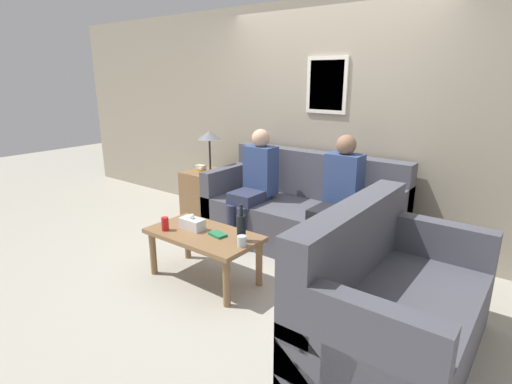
{
  "coord_description": "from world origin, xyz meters",
  "views": [
    {
      "loc": [
        2.1,
        -3.03,
        1.8
      ],
      "look_at": [
        -0.14,
        -0.11,
        0.72
      ],
      "focal_mm": 28.0,
      "sensor_mm": 36.0,
      "label": 1
    }
  ],
  "objects": [
    {
      "name": "person_right",
      "position": [
        0.48,
        0.38,
        0.68
      ],
      "size": [
        0.34,
        0.63,
        1.26
      ],
      "color": "black",
      "rests_on": "ground_plane"
    },
    {
      "name": "tissue_box",
      "position": [
        -0.43,
        -0.69,
        0.51
      ],
      "size": [
        0.23,
        0.12,
        0.15
      ],
      "color": "silver",
      "rests_on": "coffee_table"
    },
    {
      "name": "person_left",
      "position": [
        -0.49,
        0.33,
        0.68
      ],
      "size": [
        0.34,
        0.59,
        1.24
      ],
      "color": "#2D334C",
      "rests_on": "ground_plane"
    },
    {
      "name": "couch_side",
      "position": [
        1.39,
        -0.67,
        0.34
      ],
      "size": [
        0.9,
        1.51,
        0.99
      ],
      "rotation": [
        0.0,
        0.0,
        1.57
      ],
      "color": "#4C4C56",
      "rests_on": "ground_plane"
    },
    {
      "name": "wine_bottle",
      "position": [
        0.11,
        -0.63,
        0.58
      ],
      "size": [
        0.08,
        0.08,
        0.32
      ],
      "color": "black",
      "rests_on": "coffee_table"
    },
    {
      "name": "ground_plane",
      "position": [
        0.0,
        0.0,
        0.0
      ],
      "size": [
        16.0,
        16.0,
        0.0
      ],
      "primitive_type": "plane",
      "color": "#ADA899"
    },
    {
      "name": "teddy_bear",
      "position": [
        0.73,
        -0.5,
        0.13
      ],
      "size": [
        0.2,
        0.2,
        0.31
      ],
      "color": "tan",
      "rests_on": "ground_plane"
    },
    {
      "name": "soda_can",
      "position": [
        -0.6,
        -0.86,
        0.52
      ],
      "size": [
        0.07,
        0.07,
        0.12
      ],
      "color": "red",
      "rests_on": "coffee_table"
    },
    {
      "name": "couch_main",
      "position": [
        0.0,
        0.54,
        0.34
      ],
      "size": [
        2.1,
        0.9,
        0.99
      ],
      "color": "#4C4C56",
      "rests_on": "ground_plane"
    },
    {
      "name": "drinking_glass",
      "position": [
        0.17,
        -0.71,
        0.5
      ],
      "size": [
        0.08,
        0.08,
        0.09
      ],
      "color": "silver",
      "rests_on": "coffee_table"
    },
    {
      "name": "book_stack",
      "position": [
        -0.14,
        -0.66,
        0.47
      ],
      "size": [
        0.17,
        0.12,
        0.02
      ],
      "color": "#237547",
      "rests_on": "coffee_table"
    },
    {
      "name": "side_table_with_lamp",
      "position": [
        -1.35,
        0.46,
        0.36
      ],
      "size": [
        0.51,
        0.51,
        1.16
      ],
      "color": "olive",
      "rests_on": "ground_plane"
    },
    {
      "name": "wall_back",
      "position": [
        0.0,
        1.01,
        1.3
      ],
      "size": [
        9.0,
        0.08,
        2.6
      ],
      "color": "#9E937F",
      "rests_on": "ground_plane"
    },
    {
      "name": "coffee_table",
      "position": [
        -0.28,
        -0.69,
        0.39
      ],
      "size": [
        1.03,
        0.55,
        0.46
      ],
      "color": "olive",
      "rests_on": "ground_plane"
    }
  ]
}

